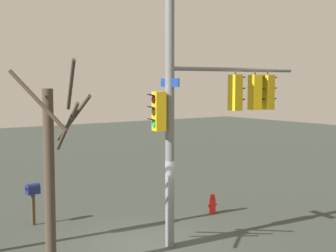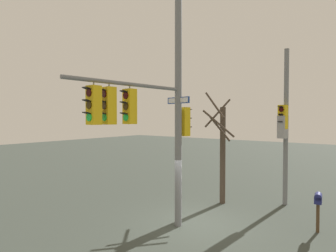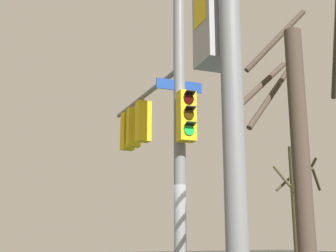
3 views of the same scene
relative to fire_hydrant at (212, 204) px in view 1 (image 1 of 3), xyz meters
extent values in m
plane|color=#363D36|center=(-3.78, -1.48, -0.34)|extent=(80.00, 80.00, 0.00)
cylinder|color=slate|center=(-3.32, -1.93, 4.42)|extent=(0.26, 0.26, 9.53)
cylinder|color=slate|center=(-1.06, -2.19, 4.79)|extent=(4.52, 0.64, 0.12)
cube|color=yellow|center=(-1.03, -2.19, 4.09)|extent=(0.33, 0.38, 1.10)
cylinder|color=#2F0403|center=(-0.86, -2.21, 4.43)|extent=(0.05, 0.22, 0.22)
cube|color=black|center=(-0.79, -2.21, 4.55)|extent=(0.18, 0.22, 0.06)
cylinder|color=#352504|center=(-0.86, -2.21, 4.09)|extent=(0.05, 0.22, 0.22)
cube|color=black|center=(-0.79, -2.21, 4.21)|extent=(0.18, 0.22, 0.06)
cylinder|color=#19D147|center=(-0.86, -2.21, 3.75)|extent=(0.05, 0.22, 0.22)
cube|color=black|center=(-0.79, -2.21, 3.87)|extent=(0.18, 0.22, 0.06)
cylinder|color=slate|center=(-1.03, -2.19, 4.71)|extent=(0.04, 0.04, 0.15)
cube|color=yellow|center=(-0.26, -2.28, 4.09)|extent=(0.36, 0.41, 1.10)
cylinder|color=#2F0403|center=(-0.10, -2.31, 4.43)|extent=(0.07, 0.22, 0.22)
cube|color=black|center=(-0.03, -2.33, 4.55)|extent=(0.20, 0.24, 0.06)
cylinder|color=#352504|center=(-0.10, -2.31, 4.09)|extent=(0.07, 0.22, 0.22)
cube|color=black|center=(-0.03, -2.33, 4.21)|extent=(0.20, 0.24, 0.06)
cylinder|color=#19D147|center=(-0.10, -2.31, 3.75)|extent=(0.07, 0.22, 0.22)
cube|color=black|center=(-0.03, -2.33, 3.87)|extent=(0.20, 0.24, 0.06)
cylinder|color=slate|center=(-0.26, -2.28, 4.71)|extent=(0.04, 0.04, 0.15)
cube|color=yellow|center=(0.25, -2.34, 4.09)|extent=(0.31, 0.37, 1.10)
cylinder|color=#2F0403|center=(0.41, -2.35, 4.43)|extent=(0.04, 0.22, 0.22)
cube|color=black|center=(0.49, -2.35, 4.55)|extent=(0.17, 0.22, 0.06)
cylinder|color=#352504|center=(0.41, -2.35, 4.09)|extent=(0.04, 0.22, 0.22)
cube|color=black|center=(0.49, -2.35, 4.21)|extent=(0.17, 0.22, 0.06)
cylinder|color=#19D147|center=(0.41, -2.35, 3.75)|extent=(0.04, 0.22, 0.22)
cube|color=black|center=(0.49, -2.35, 3.87)|extent=(0.17, 0.22, 0.06)
cylinder|color=slate|center=(0.25, -2.34, 4.71)|extent=(0.04, 0.04, 0.15)
cube|color=yellow|center=(-3.67, -1.89, 3.59)|extent=(0.37, 0.41, 1.10)
cylinder|color=#2F0403|center=(-3.83, -1.86, 3.93)|extent=(0.07, 0.22, 0.22)
cube|color=black|center=(-3.90, -1.84, 4.05)|extent=(0.20, 0.24, 0.06)
cylinder|color=#352504|center=(-3.83, -1.86, 3.59)|extent=(0.07, 0.22, 0.22)
cube|color=black|center=(-3.90, -1.84, 3.71)|extent=(0.20, 0.24, 0.06)
cylinder|color=#19D147|center=(-3.83, -1.86, 3.25)|extent=(0.07, 0.22, 0.22)
cube|color=black|center=(-3.90, -1.84, 3.37)|extent=(0.20, 0.24, 0.06)
cube|color=navy|center=(-3.32, -1.93, 4.39)|extent=(0.20, 1.09, 0.24)
cube|color=white|center=(-3.30, -1.93, 4.39)|extent=(0.16, 0.99, 0.18)
cylinder|color=red|center=(0.00, 0.00, -0.07)|extent=(0.24, 0.24, 0.55)
sphere|color=red|center=(0.00, 0.00, 0.29)|extent=(0.20, 0.20, 0.20)
cylinder|color=red|center=(-0.14, 0.00, -0.04)|extent=(0.10, 0.09, 0.09)
cylinder|color=red|center=(0.14, 0.00, -0.04)|extent=(0.10, 0.09, 0.09)
cube|color=#4C3823|center=(-5.80, 2.40, 0.18)|extent=(0.10, 0.10, 1.05)
cube|color=navy|center=(-5.80, 2.40, 0.83)|extent=(0.46, 0.29, 0.24)
cylinder|color=navy|center=(-5.80, 2.40, 0.95)|extent=(0.46, 0.29, 0.24)
cylinder|color=#473A2F|center=(-6.90, -1.84, 1.95)|extent=(0.27, 0.27, 4.59)
cylinder|color=#473A2F|center=(-7.33, -2.33, 3.97)|extent=(1.09, 0.97, 1.43)
cylinder|color=#473A2F|center=(-6.38, -1.80, 3.29)|extent=(0.20, 1.12, 1.27)
cylinder|color=#473A2F|center=(-6.19, -1.73, 3.48)|extent=(0.34, 1.50, 1.25)
cylinder|color=#473A2F|center=(-6.36, -2.00, 4.33)|extent=(0.42, 1.17, 1.26)
camera|label=1|loc=(-11.31, -12.94, 4.36)|focal=51.30mm
camera|label=2|loc=(5.28, 4.05, 3.73)|focal=29.92mm
camera|label=3|loc=(-11.83, 3.28, 1.03)|focal=49.87mm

